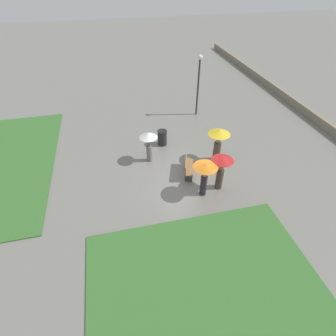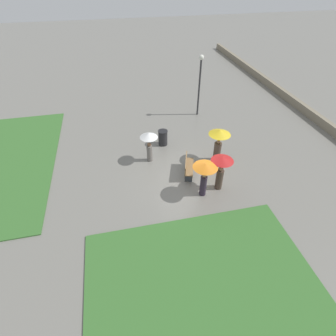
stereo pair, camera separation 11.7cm
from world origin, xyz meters
TOP-DOWN VIEW (x-y plane):
  - ground_plane at (0.00, 0.00)m, footprint 90.00×90.00m
  - lawn_patch_near at (-5.98, 0.87)m, footprint 6.52×8.10m
  - park_bench at (0.30, -0.24)m, footprint 1.56×0.87m
  - lamp_post at (6.49, -2.71)m, footprint 0.32×0.32m
  - trash_bin at (3.23, 0.49)m, footprint 0.58×0.58m
  - crowd_person_orange at (-1.38, -0.50)m, footprint 1.13×1.13m
  - crowd_person_yellow at (1.05, -2.11)m, footprint 1.16×1.16m
  - crowd_person_red at (-1.11, -1.40)m, footprint 1.05×1.05m
  - crowd_person_white at (1.82, 1.52)m, footprint 0.96×0.96m

SIDE VIEW (x-z plane):
  - ground_plane at x=0.00m, z-range 0.00..0.00m
  - lawn_patch_near at x=-5.98m, z-range 0.00..0.06m
  - park_bench at x=0.30m, z-range 0.01..0.91m
  - trash_bin at x=3.23m, z-range 0.00..0.94m
  - crowd_person_white at x=1.82m, z-range 0.42..2.20m
  - crowd_person_red at x=-1.11m, z-range 0.37..2.26m
  - crowd_person_yellow at x=1.05m, z-range 0.42..2.35m
  - crowd_person_orange at x=-1.38m, z-range 0.48..2.34m
  - lamp_post at x=6.49m, z-range 0.61..4.73m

